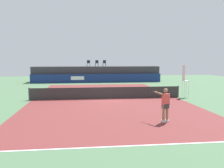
# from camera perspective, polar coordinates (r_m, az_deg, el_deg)

# --- Properties ---
(ground_plane) EXTENTS (48.00, 48.00, 0.00)m
(ground_plane) POSITION_cam_1_polar(r_m,az_deg,el_deg) (22.92, -2.05, -2.25)
(ground_plane) COLOR #4C704C
(court_inner) EXTENTS (12.00, 22.00, 0.00)m
(court_inner) POSITION_cam_1_polar(r_m,az_deg,el_deg) (19.97, -1.34, -3.47)
(court_inner) COLOR maroon
(court_inner) RESTS_ON ground
(line_near_baseline) EXTENTS (12.00, 0.10, 0.00)m
(line_near_baseline) POSITION_cam_1_polar(r_m,az_deg,el_deg) (9.44, 5.18, -14.37)
(line_near_baseline) COLOR white
(line_near_baseline) RESTS_ON court_inner
(sponsor_wall) EXTENTS (18.00, 0.22, 1.20)m
(sponsor_wall) POSITION_cam_1_polar(r_m,az_deg,el_deg) (33.27, -3.57, 1.36)
(sponsor_wall) COLOR navy
(sponsor_wall) RESTS_ON ground
(spectator_platform) EXTENTS (18.00, 2.80, 2.20)m
(spectator_platform) POSITION_cam_1_polar(r_m,az_deg,el_deg) (35.03, -3.72, 2.41)
(spectator_platform) COLOR #38383D
(spectator_platform) RESTS_ON ground
(spectator_chair_far_left) EXTENTS (0.47, 0.47, 0.89)m
(spectator_chair_far_left) POSITION_cam_1_polar(r_m,az_deg,el_deg) (35.05, -5.59, 5.01)
(spectator_chair_far_left) COLOR #1E232D
(spectator_chair_far_left) RESTS_ON spectator_platform
(spectator_chair_left) EXTENTS (0.47, 0.47, 0.89)m
(spectator_chair_left) POSITION_cam_1_polar(r_m,az_deg,el_deg) (34.84, -3.63, 5.02)
(spectator_chair_left) COLOR #1E232D
(spectator_chair_left) RESTS_ON spectator_platform
(spectator_chair_center) EXTENTS (0.46, 0.46, 0.89)m
(spectator_chair_center) POSITION_cam_1_polar(r_m,az_deg,el_deg) (34.92, -1.83, 5.03)
(spectator_chair_center) COLOR #1E232D
(spectator_chair_center) RESTS_ON spectator_platform
(umpire_chair) EXTENTS (0.48, 0.48, 2.76)m
(umpire_chair) POSITION_cam_1_polar(r_m,az_deg,el_deg) (21.46, 16.83, 1.20)
(umpire_chair) COLOR white
(umpire_chair) RESTS_ON ground
(tennis_net) EXTENTS (12.40, 0.02, 0.95)m
(tennis_net) POSITION_cam_1_polar(r_m,az_deg,el_deg) (19.90, -1.34, -2.13)
(tennis_net) COLOR #2D2D2D
(tennis_net) RESTS_ON ground
(net_post_near) EXTENTS (0.10, 0.10, 1.00)m
(net_post_near) POSITION_cam_1_polar(r_m,az_deg,el_deg) (20.27, -19.08, -2.23)
(net_post_near) COLOR #4C4C51
(net_post_near) RESTS_ON ground
(net_post_far) EXTENTS (0.10, 0.10, 1.00)m
(net_post_far) POSITION_cam_1_polar(r_m,az_deg,el_deg) (21.38, 15.44, -1.71)
(net_post_far) COLOR #4C4C51
(net_post_far) RESTS_ON ground
(tennis_player) EXTENTS (1.01, 1.07, 1.77)m
(tennis_player) POSITION_cam_1_polar(r_m,az_deg,el_deg) (12.86, 12.46, -4.58)
(tennis_player) COLOR white
(tennis_player) RESTS_ON court_inner
(tennis_ball) EXTENTS (0.07, 0.07, 0.07)m
(tennis_ball) POSITION_cam_1_polar(r_m,az_deg,el_deg) (21.35, -8.50, -2.82)
(tennis_ball) COLOR #D8EA33
(tennis_ball) RESTS_ON court_inner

